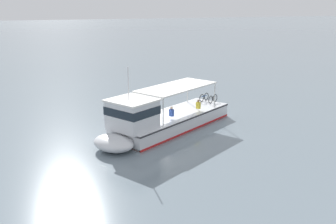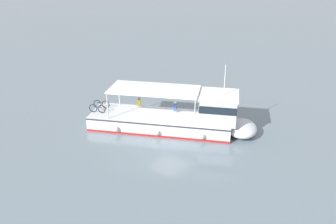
{
  "view_description": "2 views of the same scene",
  "coord_description": "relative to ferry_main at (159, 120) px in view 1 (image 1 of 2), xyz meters",
  "views": [
    {
      "loc": [
        -26.92,
        8.71,
        9.32
      ],
      "look_at": [
        -0.95,
        -0.98,
        1.4
      ],
      "focal_mm": 41.1,
      "sensor_mm": 36.0,
      "label": 1
    },
    {
      "loc": [
        17.31,
        15.07,
        12.07
      ],
      "look_at": [
        -0.95,
        -0.98,
        1.4
      ],
      "focal_mm": 37.35,
      "sensor_mm": 36.0,
      "label": 2
    }
  ],
  "objects": [
    {
      "name": "ferry_main",
      "position": [
        0.0,
        0.0,
        0.0
      ],
      "size": [
        9.11,
        12.52,
        5.32
      ],
      "color": "silver",
      "rests_on": "ground"
    },
    {
      "name": "ground_plane",
      "position": [
        1.46,
        0.1,
        -1.01
      ],
      "size": [
        400.0,
        400.0,
        0.0
      ],
      "primitive_type": "plane",
      "color": "slate"
    }
  ]
}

